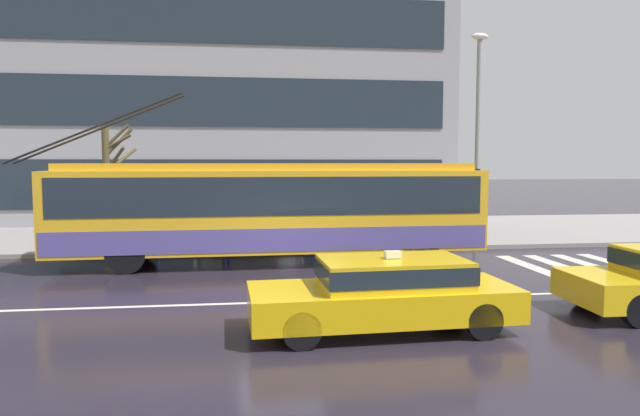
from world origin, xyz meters
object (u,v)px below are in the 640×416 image
(street_lamp, at_px, (478,121))
(pedestrian_approaching_curb, at_px, (226,216))
(taxi_oncoming_near, at_px, (386,291))
(bus_shelter, at_px, (248,189))
(trolleybus, at_px, (272,208))
(street_tree_bare, at_px, (109,177))
(pedestrian_at_shelter, at_px, (154,196))

(street_lamp, bearing_deg, pedestrian_approaching_curb, -178.55)
(taxi_oncoming_near, height_order, bus_shelter, bus_shelter)
(street_lamp, bearing_deg, taxi_oncoming_near, -120.60)
(trolleybus, xyz_separation_m, street_lamp, (7.26, 2.50, 2.77))
(trolleybus, relative_size, pedestrian_approaching_curb, 7.67)
(street_lamp, xyz_separation_m, street_tree_bare, (-12.68, 1.34, -1.93))
(bus_shelter, xyz_separation_m, street_tree_bare, (-4.75, -0.06, 0.47))
(bus_shelter, xyz_separation_m, pedestrian_approaching_curb, (-0.72, -1.62, -0.80))
(street_lamp, distance_m, street_tree_bare, 12.90)
(trolleybus, relative_size, bus_shelter, 3.34)
(street_lamp, height_order, street_tree_bare, street_lamp)
(trolleybus, xyz_separation_m, taxi_oncoming_near, (1.68, -6.95, -0.89))
(pedestrian_approaching_curb, bearing_deg, street_tree_bare, 158.80)
(trolleybus, relative_size, street_tree_bare, 3.22)
(taxi_oncoming_near, relative_size, pedestrian_at_shelter, 2.35)
(bus_shelter, height_order, street_tree_bare, street_tree_bare)
(pedestrian_at_shelter, height_order, street_tree_bare, street_tree_bare)
(taxi_oncoming_near, height_order, street_lamp, street_lamp)
(trolleybus, relative_size, pedestrian_at_shelter, 6.65)
(trolleybus, bearing_deg, bus_shelter, 99.76)
(street_lamp, bearing_deg, street_tree_bare, 173.96)
(bus_shelter, xyz_separation_m, pedestrian_at_shelter, (-3.26, -0.14, -0.20))
(pedestrian_at_shelter, xyz_separation_m, pedestrian_approaching_curb, (2.53, -1.47, -0.60))
(pedestrian_approaching_curb, distance_m, street_tree_bare, 4.50)
(trolleybus, height_order, street_tree_bare, trolleybus)
(trolleybus, bearing_deg, pedestrian_at_shelter, 136.32)
(pedestrian_at_shelter, distance_m, street_lamp, 11.56)
(trolleybus, height_order, pedestrian_at_shelter, trolleybus)
(pedestrian_at_shelter, relative_size, pedestrian_approaching_curb, 1.15)
(bus_shelter, bearing_deg, street_tree_bare, -179.32)
(taxi_oncoming_near, bearing_deg, pedestrian_approaching_curb, 108.40)
(pedestrian_at_shelter, bearing_deg, street_lamp, -6.40)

